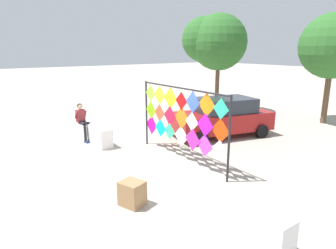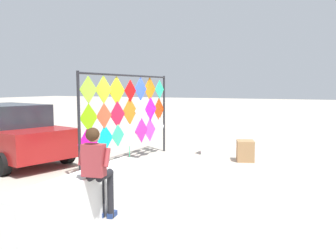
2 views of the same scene
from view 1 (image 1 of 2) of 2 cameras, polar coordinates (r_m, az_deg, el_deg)
ground at (r=10.41m, az=-3.71°, el=-7.77°), size 120.00×120.00×0.00m
plaza_ledge_left at (r=13.54m, az=-14.31°, el=-1.23°), size 3.25×0.51×0.78m
plaza_ledge_right at (r=7.17m, az=10.84°, el=-15.29°), size 3.25×0.51×0.78m
kite_display_rack at (r=10.45m, az=2.44°, el=1.63°), size 4.64×0.09×2.64m
seated_vendor at (r=13.35m, az=-15.98°, el=1.01°), size 0.76×0.55×1.63m
parked_car at (r=13.87m, az=10.28°, el=1.46°), size 2.96×4.82×1.74m
cardboard_box_large at (r=7.88m, az=-6.83°, el=-12.87°), size 0.72×0.67×0.63m
tree_palm_like at (r=19.16m, az=8.79°, el=15.24°), size 3.91×3.60×6.00m
tree_broadleaf at (r=18.04m, az=28.47°, el=12.72°), size 3.41×3.35×5.70m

